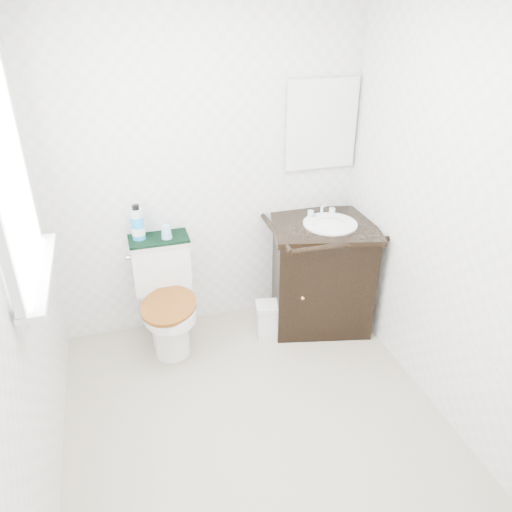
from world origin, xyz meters
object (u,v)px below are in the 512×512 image
vanity (321,271)px  trash_bin (270,320)px  mouthwash_bottle (137,223)px  cup (166,232)px  toilet (166,301)px

vanity → trash_bin: (-0.43, -0.10, -0.29)m
trash_bin → mouthwash_bottle: 1.17m
trash_bin → cup: size_ratio=3.11×
trash_bin → mouthwash_bottle: bearing=159.8°
toilet → cup: size_ratio=8.35×
mouthwash_bottle → vanity: bearing=-9.1°
trash_bin → cup: bearing=158.1°
trash_bin → mouthwash_bottle: mouthwash_bottle is taller
mouthwash_bottle → cup: size_ratio=2.70×
vanity → mouthwash_bottle: bearing=170.9°
cup → vanity: bearing=-8.4°
cup → mouthwash_bottle: bearing=166.4°
vanity → trash_bin: vanity is taller
toilet → vanity: 1.16m
vanity → trash_bin: 0.53m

